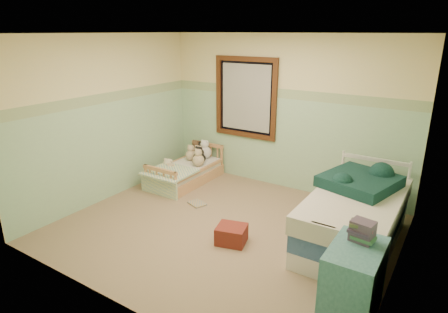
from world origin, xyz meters
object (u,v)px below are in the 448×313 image
Objects in this scene: red_pillow at (232,234)px; floor_book at (197,203)px; toddler_bed_frame at (186,177)px; plush_floor_cream at (169,173)px; plush_floor_tan at (171,176)px; dresser at (353,281)px; twin_bed_frame at (352,236)px.

red_pillow reaches higher than floor_book.
toddler_bed_frame is 5.00× the size of plush_floor_cream.
plush_floor_tan reaches higher than red_pillow.
plush_floor_cream is 0.77× the size of red_pillow.
plush_floor_tan is (-0.18, -0.19, 0.03)m from toddler_bed_frame.
floor_book is at bearing 156.70° from dresser.
plush_floor_cream is 3.32m from twin_bed_frame.
red_pillow is (1.74, -1.30, 0.02)m from toddler_bed_frame.
plush_floor_cream is 0.15× the size of twin_bed_frame.
plush_floor_cream is at bearing 173.28° from floor_book.
dresser reaches higher than twin_bed_frame.
dresser is at bearing -16.54° from red_pillow.
red_pillow is at bearing -36.72° from toddler_bed_frame.
toddler_bed_frame is 3.85× the size of red_pillow.
plush_floor_tan is at bearing -133.41° from toddler_bed_frame.
plush_floor_cream is 1.14× the size of plush_floor_tan.
red_pillow is (-1.28, -0.78, 0.00)m from twin_bed_frame.
red_pillow reaches higher than toddler_bed_frame.
plush_floor_tan is 0.34× the size of dresser.
plush_floor_cream is at bearing 147.75° from plush_floor_tan.
toddler_bed_frame is 3.78m from dresser.
dresser is at bearing -24.13° from plush_floor_tan.
twin_bed_frame is 2.66× the size of dresser.
twin_bed_frame is 1.31m from dresser.
plush_floor_cream is at bearing -155.42° from toddler_bed_frame.
toddler_bed_frame is 5.35× the size of floor_book.
dresser is at bearing -27.96° from toddler_bed_frame.
red_pillow is (-1.60, 0.47, -0.24)m from dresser.
toddler_bed_frame is at bearing 158.43° from floor_book.
floor_book is at bearing -27.10° from plush_floor_cream.
red_pillow is at bearing -29.82° from plush_floor_tan.
plush_floor_tan is 2.21m from red_pillow.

